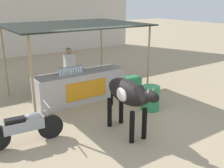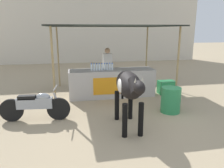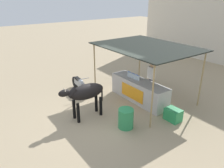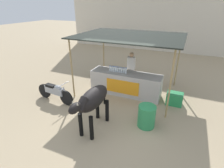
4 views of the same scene
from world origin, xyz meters
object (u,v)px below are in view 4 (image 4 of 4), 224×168
(cow, at_px, (92,100))
(motorcycle_parked, at_px, (55,92))
(water_barrel, at_px, (147,116))
(cooler_box, at_px, (174,99))
(stall_counter, at_px, (126,83))
(vendor_behind_counter, at_px, (131,70))

(cow, bearing_deg, motorcycle_parked, 158.14)
(cow, bearing_deg, water_barrel, 28.43)
(water_barrel, bearing_deg, motorcycle_parked, 178.41)
(cooler_box, xyz_separation_m, water_barrel, (-0.69, -1.77, 0.13))
(stall_counter, xyz_separation_m, cow, (-0.10, -2.66, 0.55))
(water_barrel, bearing_deg, stall_counter, 126.34)
(vendor_behind_counter, bearing_deg, cow, -91.32)
(cooler_box, relative_size, water_barrel, 0.82)
(vendor_behind_counter, distance_m, motorcycle_parked, 3.45)
(cow, xyz_separation_m, motorcycle_parked, (-2.24, 0.90, -0.61))
(stall_counter, height_order, cooler_box, stall_counter)
(vendor_behind_counter, xyz_separation_m, motorcycle_parked, (-2.32, -2.51, -0.42))
(stall_counter, xyz_separation_m, water_barrel, (1.37, -1.86, -0.11))
(stall_counter, distance_m, cow, 2.72)
(stall_counter, xyz_separation_m, motorcycle_parked, (-2.34, -1.76, -0.05))
(stall_counter, height_order, cow, cow)
(water_barrel, bearing_deg, cow, -151.57)
(water_barrel, bearing_deg, cooler_box, 68.75)
(stall_counter, relative_size, water_barrel, 4.09)
(cooler_box, bearing_deg, vendor_behind_counter, 157.76)
(stall_counter, relative_size, cow, 1.64)
(stall_counter, relative_size, vendor_behind_counter, 1.82)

